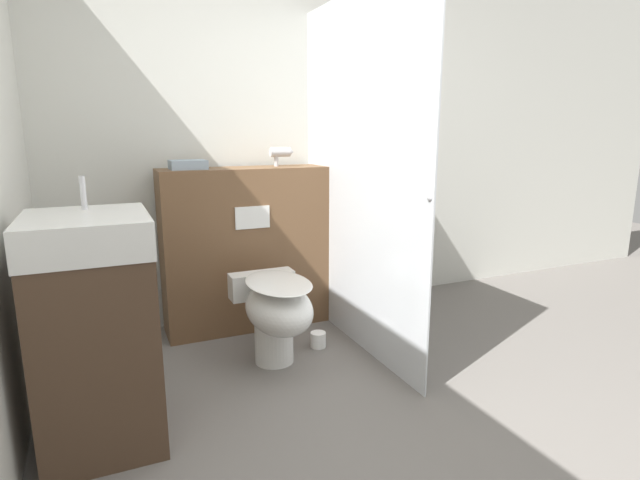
% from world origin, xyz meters
% --- Properties ---
extents(wall_back, '(8.00, 0.06, 2.50)m').
position_xyz_m(wall_back, '(0.00, 2.09, 1.25)').
color(wall_back, silver).
rests_on(wall_back, ground_plane).
extents(partition_panel, '(1.08, 0.32, 1.06)m').
position_xyz_m(partition_panel, '(-0.17, 1.85, 0.53)').
color(partition_panel, brown).
rests_on(partition_panel, ground_plane).
extents(shower_glass, '(0.04, 1.49, 2.07)m').
position_xyz_m(shower_glass, '(0.37, 1.31, 1.03)').
color(shower_glass, silver).
rests_on(shower_glass, ground_plane).
extents(toilet, '(0.38, 0.63, 0.51)m').
position_xyz_m(toilet, '(-0.19, 1.21, 0.33)').
color(toilet, white).
rests_on(toilet, ground_plane).
extents(sink_vanity, '(0.47, 0.55, 1.11)m').
position_xyz_m(sink_vanity, '(-1.09, 0.86, 0.49)').
color(sink_vanity, '#473323').
rests_on(sink_vanity, ground_plane).
extents(hair_drier, '(0.17, 0.06, 0.12)m').
position_xyz_m(hair_drier, '(0.09, 1.88, 1.15)').
color(hair_drier, '#B7B7BC').
rests_on(hair_drier, partition_panel).
extents(folded_towel, '(0.22, 0.18, 0.06)m').
position_xyz_m(folded_towel, '(-0.52, 1.85, 1.09)').
color(folded_towel, '#8C9EAD').
rests_on(folded_towel, partition_panel).
extents(spare_toilet_roll, '(0.09, 0.09, 0.09)m').
position_xyz_m(spare_toilet_roll, '(0.12, 1.33, 0.05)').
color(spare_toilet_roll, white).
rests_on(spare_toilet_roll, ground_plane).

